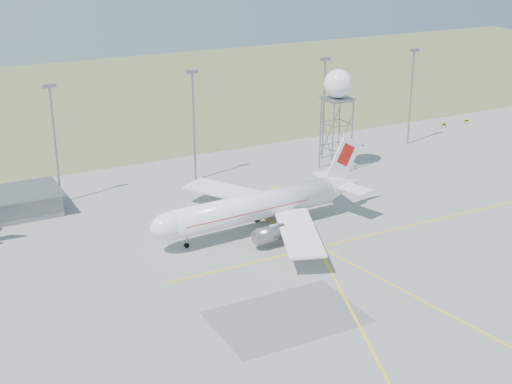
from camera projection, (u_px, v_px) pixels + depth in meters
ground at (501, 334)px, 82.61m from camera, size 400.00×400.00×0.00m
grass_strip at (123, 95)px, 198.46m from camera, size 400.00×120.00×0.03m
building_grey at (1, 206)px, 115.16m from camera, size 19.00×10.00×3.90m
mast_a at (54, 134)px, 117.65m from camera, size 2.20×0.50×20.50m
mast_b at (194, 117)px, 128.61m from camera, size 2.20×0.50×20.50m
mast_c at (324, 100)px, 140.87m from camera, size 2.20×0.50×20.50m
mast_d at (411, 89)px, 150.51m from camera, size 2.20×0.50×20.50m
taxi_sign_near at (444, 124)px, 166.23m from camera, size 1.60×0.17×1.20m
taxi_sign_far at (466, 121)px, 169.30m from camera, size 1.60×0.17×1.20m
airliner_main at (258, 206)px, 109.47m from camera, size 37.81×36.69×12.86m
radar_tower at (337, 114)px, 134.54m from camera, size 5.40×5.40×19.55m
fire_truck at (268, 202)px, 117.94m from camera, size 8.33×4.45×3.18m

